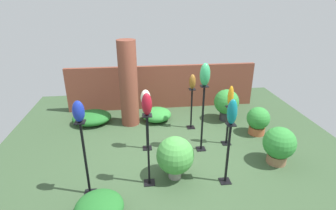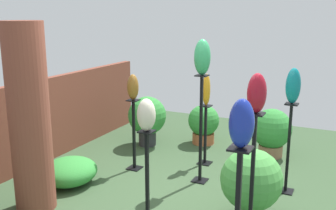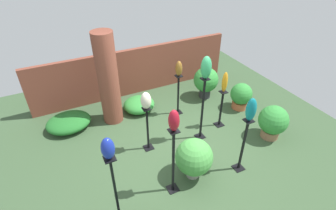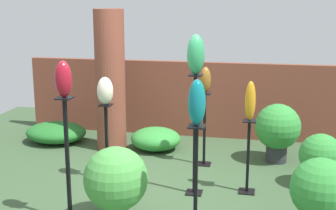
# 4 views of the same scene
# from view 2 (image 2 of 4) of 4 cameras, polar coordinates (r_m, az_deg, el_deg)

# --- Properties ---
(ground_plane) EXTENTS (8.00, 8.00, 0.00)m
(ground_plane) POSITION_cam_2_polar(r_m,az_deg,el_deg) (5.13, 2.96, -13.59)
(ground_plane) COLOR #385133
(brick_wall_back) EXTENTS (5.60, 0.12, 1.32)m
(brick_wall_back) POSITION_cam_2_polar(r_m,az_deg,el_deg) (6.28, -19.26, -2.76)
(brick_wall_back) COLOR brown
(brick_wall_back) RESTS_ON ground
(brick_pillar) EXTENTS (0.47, 0.47, 2.23)m
(brick_pillar) POSITION_cam_2_polar(r_m,az_deg,el_deg) (4.82, -19.46, -1.92)
(brick_pillar) COLOR brown
(brick_pillar) RESTS_ON ground
(pedestal_ivory) EXTENTS (0.20, 0.20, 1.05)m
(pedestal_ivory) POSITION_cam_2_polar(r_m,az_deg,el_deg) (4.54, -3.04, -10.65)
(pedestal_ivory) COLOR black
(pedestal_ivory) RESTS_ON ground
(pedestal_jade) EXTENTS (0.20, 0.20, 1.51)m
(pedestal_jade) POSITION_cam_2_polar(r_m,az_deg,el_deg) (5.41, 4.78, -4.13)
(pedestal_jade) COLOR black
(pedestal_jade) RESTS_ON ground
(pedestal_bronze) EXTENTS (0.20, 0.20, 1.07)m
(pedestal_bronze) POSITION_cam_2_polar(r_m,az_deg,el_deg) (5.90, -4.96, -4.78)
(pedestal_bronze) COLOR black
(pedestal_bronze) RESTS_ON ground
(pedestal_ruby) EXTENTS (0.20, 0.20, 1.39)m
(pedestal_ruby) POSITION_cam_2_polar(r_m,az_deg,el_deg) (4.06, 12.07, -11.41)
(pedestal_ruby) COLOR black
(pedestal_ruby) RESTS_ON ground
(pedestal_amber) EXTENTS (0.20, 0.20, 0.94)m
(pedestal_amber) POSITION_cam_2_polar(r_m,az_deg,el_deg) (6.12, 5.43, -4.74)
(pedestal_amber) COLOR black
(pedestal_amber) RESTS_ON ground
(pedestal_teal) EXTENTS (0.20, 0.20, 1.20)m
(pedestal_teal) POSITION_cam_2_polar(r_m,az_deg,el_deg) (5.35, 17.04, -6.58)
(pedestal_teal) COLOR black
(pedestal_teal) RESTS_ON ground
(art_vase_ivory) EXTENTS (0.21, 0.20, 0.36)m
(art_vase_ivory) POSITION_cam_2_polar(r_m,az_deg,el_deg) (4.29, -3.16, -1.45)
(art_vase_ivory) COLOR beige
(art_vase_ivory) RESTS_ON pedestal_ivory
(art_vase_jade) EXTENTS (0.21, 0.22, 0.47)m
(art_vase_jade) POSITION_cam_2_polar(r_m,az_deg,el_deg) (5.19, 5.00, 6.94)
(art_vase_jade) COLOR #2D9356
(art_vase_jade) RESTS_ON pedestal_jade
(art_vase_bronze) EXTENTS (0.16, 0.17, 0.37)m
(art_vase_bronze) POSITION_cam_2_polar(r_m,az_deg,el_deg) (5.71, -5.12, 2.61)
(art_vase_bronze) COLOR brown
(art_vase_bronze) RESTS_ON pedestal_bronze
(art_vase_ruby) EXTENTS (0.17, 0.18, 0.38)m
(art_vase_ruby) POSITION_cam_2_polar(r_m,az_deg,el_deg) (3.77, 12.76, 1.69)
(art_vase_ruby) COLOR maroon
(art_vase_ruby) RESTS_ON pedestal_ruby
(art_vase_amber) EXTENTS (0.13, 0.12, 0.48)m
(art_vase_amber) POSITION_cam_2_polar(r_m,az_deg,el_deg) (5.93, 5.59, 2.22)
(art_vase_amber) COLOR orange
(art_vase_amber) RESTS_ON pedestal_amber
(art_vase_teal) EXTENTS (0.17, 0.19, 0.45)m
(art_vase_teal) POSITION_cam_2_polar(r_m,az_deg,el_deg) (5.13, 17.71, 2.67)
(art_vase_teal) COLOR #0F727A
(art_vase_teal) RESTS_ON pedestal_teal
(art_vase_cobalt) EXTENTS (0.19, 0.18, 0.35)m
(art_vase_cobalt) POSITION_cam_2_polar(r_m,az_deg,el_deg) (2.75, 10.63, -2.64)
(art_vase_cobalt) COLOR #192D9E
(art_vase_cobalt) RESTS_ON pedestal_cobalt
(potted_plant_near_pillar) EXTENTS (0.65, 0.65, 0.79)m
(potted_plant_near_pillar) POSITION_cam_2_polar(r_m,az_deg,el_deg) (6.63, 14.80, -3.63)
(potted_plant_near_pillar) COLOR #936B4C
(potted_plant_near_pillar) RESTS_ON ground
(potted_plant_mid_right) EXTENTS (0.67, 0.67, 0.88)m
(potted_plant_mid_right) POSITION_cam_2_polar(r_m,az_deg,el_deg) (6.93, -3.05, -1.79)
(potted_plant_mid_right) COLOR #2D2D33
(potted_plant_mid_right) RESTS_ON ground
(potted_plant_front_right) EXTENTS (0.70, 0.70, 0.84)m
(potted_plant_front_right) POSITION_cam_2_polar(r_m,az_deg,el_deg) (4.59, 11.99, -10.69)
(potted_plant_front_right) COLOR gray
(potted_plant_front_right) RESTS_ON ground
(potted_plant_walkway_edge) EXTENTS (0.56, 0.56, 0.71)m
(potted_plant_walkway_edge) POSITION_cam_2_polar(r_m,az_deg,el_deg) (7.08, 5.19, -2.62)
(potted_plant_walkway_edge) COLOR #B25B38
(potted_plant_walkway_edge) RESTS_ON ground
(foliage_bed_east) EXTENTS (0.80, 0.75, 0.36)m
(foliage_bed_east) POSITION_cam_2_polar(r_m,az_deg,el_deg) (5.66, -14.13, -9.33)
(foliage_bed_east) COLOR #338C38
(foliage_bed_east) RESTS_ON ground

